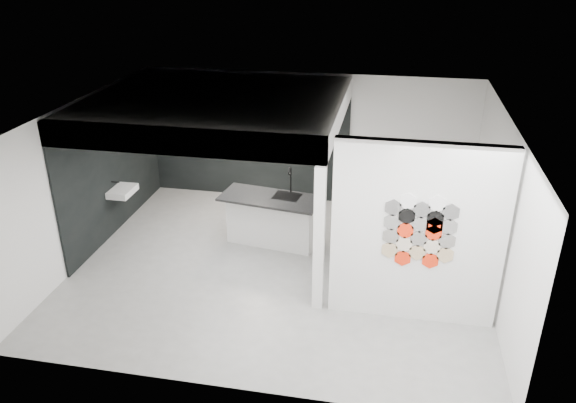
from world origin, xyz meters
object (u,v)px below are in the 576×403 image
Objects in this scene: glass_bowl at (313,142)px; partition_panel at (417,235)px; bottle_dark at (233,136)px; utensil_cup at (202,135)px; kettle at (309,141)px; glass_vase at (313,141)px; kitchen_island at (272,218)px; stockpot at (201,133)px; wall_basin at (122,191)px.

partition_panel is at bearing -61.77° from glass_bowl.
glass_bowl is 1.75m from bottle_dark.
bottle_dark is at bearing 0.00° from utensil_cup.
bottle_dark is 0.70m from utensil_cup.
kettle is at bearing 0.00° from bottle_dark.
glass_vase reaches higher than glass_bowl.
kitchen_island is 2.22m from glass_vase.
kitchen_island is 2.53m from bottle_dark.
glass_vase is (0.00, 0.00, 0.02)m from glass_bowl.
stockpot is (-4.55, 3.87, 0.02)m from partition_panel.
glass_bowl is (2.48, 0.00, -0.05)m from stockpot.
utensil_cup is (0.94, 2.07, 0.52)m from wall_basin.
kitchen_island reaches higher than glass_bowl.
glass_bowl is at bearing 0.00° from bottle_dark.
glass_vase is 1.75m from bottle_dark.
glass_vase is (2.48, 0.00, -0.03)m from stockpot.
partition_panel is 15.21× the size of kettle.
glass_bowl is 0.96× the size of glass_vase.
partition_panel is at bearing -61.77° from glass_vase.
glass_bowl is 0.02m from glass_vase.
kettle is at bearing 180.00° from glass_vase.
stockpot reaches higher than glass_bowl.
kitchen_island is at bearing -44.51° from stockpot.
stockpot reaches higher than utensil_cup.
wall_basin is at bearing -169.79° from kitchen_island.
partition_panel is at bearing -18.23° from wall_basin.
glass_bowl is at bearing 0.00° from utensil_cup.
partition_panel is 4.43m from kettle.
glass_bowl is at bearing 0.00° from stockpot.
stockpot is 2.37× the size of utensil_cup.
kitchen_island is at bearing -103.08° from glass_vase.
utensil_cup is at bearing 143.70° from kitchen_island.
partition_panel is 4.39m from glass_bowl.
partition_panel reaches higher than wall_basin.
kitchen_island is 10.53× the size of kettle.
kettle is 1.29× the size of glass_vase.
bottle_dark is at bearing 0.00° from stockpot.
stockpot is at bearing 180.00° from glass_bowl.
glass_vase is at bearing 118.23° from partition_panel.
glass_vase is (0.09, 0.00, -0.01)m from kettle.
bottle_dark is (-1.29, 1.98, 0.89)m from kitchen_island.
kitchen_island reaches higher than kettle.
kitchen_island is 2.94m from utensil_cup.
wall_basin is (-5.46, 1.80, -0.55)m from partition_panel.
partition_panel is 19.67× the size of glass_vase.
utensil_cup is at bearing 0.00° from stockpot.
partition_panel is 5.78m from wall_basin.
wall_basin is at bearing -114.48° from utensil_cup.
kettle is 1.66m from bottle_dark.
wall_basin is 5.73× the size of utensil_cup.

